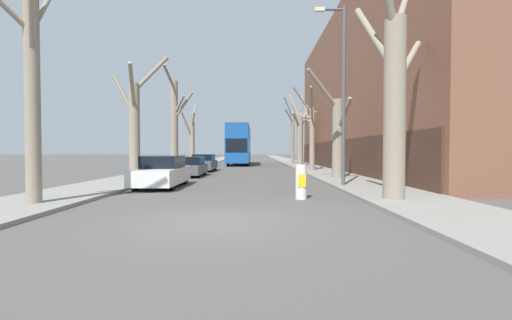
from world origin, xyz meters
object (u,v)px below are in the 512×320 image
at_px(street_tree_left_1, 136,125).
at_px(parked_car_0, 163,172).
at_px(street_tree_right_2, 312,132).
at_px(double_decker_bus, 240,143).
at_px(street_tree_left_0, 31,71).
at_px(street_tree_right_1, 338,134).
at_px(street_tree_left_2, 175,124).
at_px(street_tree_right_3, 301,135).
at_px(traffic_bollard, 302,182).
at_px(street_tree_right_0, 395,86).
at_px(lamp_post, 343,87).
at_px(street_tree_right_4, 293,136).
at_px(parked_car_1, 191,167).
at_px(street_tree_left_3, 193,141).
at_px(parked_car_2, 204,163).

xyz_separation_m(street_tree_left_1, parked_car_0, (2.24, -2.80, -2.36)).
bearing_deg(street_tree_right_2, double_decker_bus, 115.46).
relative_size(street_tree_left_0, street_tree_left_1, 1.10).
bearing_deg(street_tree_right_1, street_tree_left_2, 146.35).
relative_size(street_tree_left_0, street_tree_right_3, 0.97).
relative_size(double_decker_bus, traffic_bollard, 10.09).
xyz_separation_m(street_tree_right_0, lamp_post, (-0.66, 4.15, 0.73)).
xyz_separation_m(street_tree_left_0, traffic_bollard, (8.13, 1.72, -3.39)).
bearing_deg(street_tree_right_4, parked_car_1, -112.94).
relative_size(street_tree_left_1, parked_car_1, 1.72).
xyz_separation_m(street_tree_left_3, street_tree_right_1, (11.14, -15.39, -0.10)).
distance_m(parked_car_0, lamp_post, 8.99).
bearing_deg(parked_car_2, street_tree_right_0, -62.37).
bearing_deg(street_tree_left_3, street_tree_right_3, 4.91).
bearing_deg(street_tree_left_1, lamp_post, -16.77).
distance_m(street_tree_left_0, street_tree_right_1, 14.68).
bearing_deg(street_tree_right_0, parked_car_1, 128.32).
distance_m(street_tree_left_0, parked_car_0, 6.94).
relative_size(street_tree_right_1, double_decker_bus, 0.51).
height_order(street_tree_left_1, street_tree_right_4, street_tree_right_4).
distance_m(street_tree_left_3, street_tree_right_0, 26.06).
bearing_deg(street_tree_right_2, street_tree_right_0, -89.87).
relative_size(street_tree_right_0, parked_car_0, 1.97).
height_order(street_tree_right_4, parked_car_1, street_tree_right_4).
height_order(street_tree_left_3, traffic_bollard, street_tree_left_3).
xyz_separation_m(street_tree_left_2, street_tree_right_2, (10.80, 0.94, -0.58)).
bearing_deg(parked_car_0, street_tree_left_3, 96.61).
xyz_separation_m(street_tree_right_1, double_decker_bus, (-6.63, 21.80, -0.01)).
relative_size(street_tree_left_3, double_decker_bus, 0.55).
bearing_deg(parked_car_2, street_tree_left_2, -147.82).
bearing_deg(street_tree_left_2, street_tree_left_0, -90.77).
distance_m(street_tree_right_4, parked_car_1, 23.14).
bearing_deg(street_tree_left_0, street_tree_left_2, 89.23).
relative_size(street_tree_right_1, parked_car_0, 1.42).
height_order(street_tree_left_0, street_tree_left_2, street_tree_left_2).
relative_size(street_tree_right_2, parked_car_2, 1.55).
height_order(street_tree_left_3, street_tree_right_1, street_tree_left_3).
bearing_deg(lamp_post, street_tree_right_3, 87.88).
height_order(street_tree_left_1, street_tree_left_2, street_tree_left_2).
xyz_separation_m(street_tree_right_4, double_decker_bus, (-6.65, -2.26, -0.94)).
height_order(double_decker_bus, lamp_post, lamp_post).
relative_size(street_tree_right_3, parked_car_2, 1.79).
relative_size(street_tree_right_4, double_decker_bus, 0.70).
bearing_deg(parked_car_1, street_tree_right_0, -51.68).
distance_m(street_tree_right_1, parked_car_1, 9.60).
xyz_separation_m(street_tree_left_0, street_tree_right_3, (11.16, 25.74, -0.66)).
bearing_deg(traffic_bollard, street_tree_right_1, 68.22).
distance_m(double_decker_bus, lamp_post, 26.57).
xyz_separation_m(street_tree_right_3, parked_car_0, (-8.89, -20.07, -2.64)).
bearing_deg(street_tree_right_1, street_tree_right_3, 90.13).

